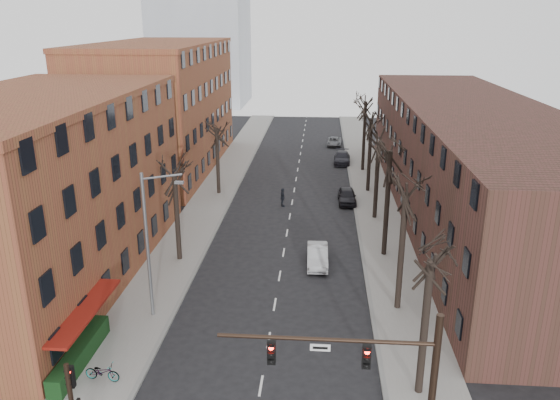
% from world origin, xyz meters
% --- Properties ---
extents(sidewalk_left, '(4.00, 90.00, 0.15)m').
position_xyz_m(sidewalk_left, '(-8.00, 35.00, 0.07)').
color(sidewalk_left, gray).
rests_on(sidewalk_left, ground).
extents(sidewalk_right, '(4.00, 90.00, 0.15)m').
position_xyz_m(sidewalk_right, '(8.00, 35.00, 0.07)').
color(sidewalk_right, gray).
rests_on(sidewalk_right, ground).
extents(building_left_near, '(12.00, 26.00, 12.00)m').
position_xyz_m(building_left_near, '(-16.00, 15.00, 6.00)').
color(building_left_near, brown).
rests_on(building_left_near, ground).
extents(building_left_far, '(12.00, 28.00, 14.00)m').
position_xyz_m(building_left_far, '(-16.00, 44.00, 7.00)').
color(building_left_far, brown).
rests_on(building_left_far, ground).
extents(building_right, '(12.00, 50.00, 10.00)m').
position_xyz_m(building_right, '(16.00, 30.00, 5.00)').
color(building_right, '#462620').
rests_on(building_right, ground).
extents(awning_left, '(1.20, 7.00, 0.15)m').
position_xyz_m(awning_left, '(-9.40, 6.00, 0.00)').
color(awning_left, maroon).
rests_on(awning_left, ground).
extents(hedge, '(0.80, 6.00, 1.00)m').
position_xyz_m(hedge, '(-9.50, 5.00, 0.65)').
color(hedge, '#133816').
rests_on(hedge, sidewalk_left).
extents(tree_right_a, '(5.20, 5.20, 10.00)m').
position_xyz_m(tree_right_a, '(7.60, 4.00, 0.00)').
color(tree_right_a, black).
rests_on(tree_right_a, ground).
extents(tree_right_b, '(5.20, 5.20, 10.80)m').
position_xyz_m(tree_right_b, '(7.60, 12.00, 0.00)').
color(tree_right_b, black).
rests_on(tree_right_b, ground).
extents(tree_right_c, '(5.20, 5.20, 11.60)m').
position_xyz_m(tree_right_c, '(7.60, 20.00, 0.00)').
color(tree_right_c, black).
rests_on(tree_right_c, ground).
extents(tree_right_d, '(5.20, 5.20, 10.00)m').
position_xyz_m(tree_right_d, '(7.60, 28.00, 0.00)').
color(tree_right_d, black).
rests_on(tree_right_d, ground).
extents(tree_right_e, '(5.20, 5.20, 10.80)m').
position_xyz_m(tree_right_e, '(7.60, 36.00, 0.00)').
color(tree_right_e, black).
rests_on(tree_right_e, ground).
extents(tree_right_f, '(5.20, 5.20, 11.60)m').
position_xyz_m(tree_right_f, '(7.60, 44.00, 0.00)').
color(tree_right_f, black).
rests_on(tree_right_f, ground).
extents(tree_left_a, '(5.20, 5.20, 9.50)m').
position_xyz_m(tree_left_a, '(-7.60, 18.00, 0.00)').
color(tree_left_a, black).
rests_on(tree_left_a, ground).
extents(tree_left_b, '(5.20, 5.20, 9.50)m').
position_xyz_m(tree_left_b, '(-7.60, 34.00, 0.00)').
color(tree_left_b, black).
rests_on(tree_left_b, ground).
extents(signal_mast_arm, '(8.14, 0.30, 7.20)m').
position_xyz_m(signal_mast_arm, '(5.45, -1.00, 4.40)').
color(signal_mast_arm, black).
rests_on(signal_mast_arm, ground).
extents(streetlight, '(2.45, 0.22, 9.03)m').
position_xyz_m(streetlight, '(-7.03, 10.00, 5.01)').
color(streetlight, slate).
rests_on(streetlight, ground).
extents(silver_sedan, '(1.58, 4.27, 1.40)m').
position_xyz_m(silver_sedan, '(2.60, 18.05, 0.70)').
color(silver_sedan, '#A1A4A8').
rests_on(silver_sedan, ground).
extents(parked_car_near, '(1.76, 4.22, 1.43)m').
position_xyz_m(parked_car_near, '(5.30, 32.21, 0.71)').
color(parked_car_near, black).
rests_on(parked_car_near, ground).
extents(parked_car_mid, '(2.11, 4.84, 1.38)m').
position_xyz_m(parked_car_mid, '(5.30, 47.39, 0.69)').
color(parked_car_mid, black).
rests_on(parked_car_mid, ground).
extents(parked_car_far, '(2.12, 4.22, 1.15)m').
position_xyz_m(parked_car_far, '(4.52, 57.07, 0.57)').
color(parked_car_far, slate).
rests_on(parked_car_far, ground).
extents(pedestrian_crossing, '(0.70, 1.14, 1.80)m').
position_xyz_m(pedestrian_crossing, '(-0.84, 30.67, 0.90)').
color(pedestrian_crossing, black).
rests_on(pedestrian_crossing, ground).
extents(bicycle, '(1.86, 0.83, 0.94)m').
position_xyz_m(bicycle, '(-7.80, 3.66, 0.62)').
color(bicycle, gray).
rests_on(bicycle, sidewalk_left).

